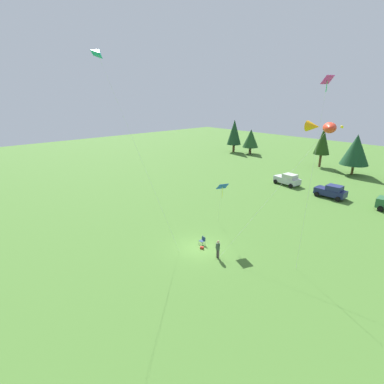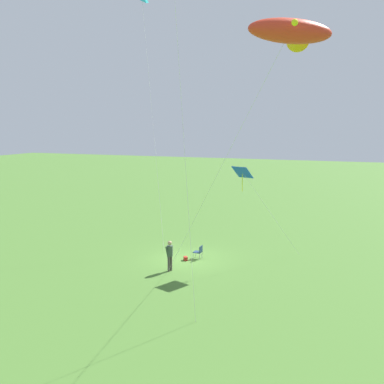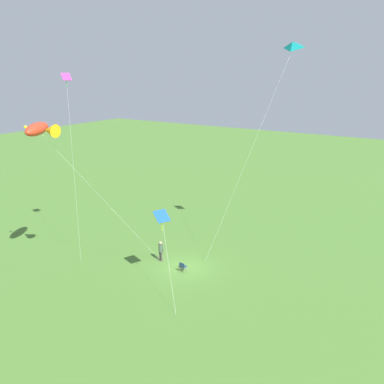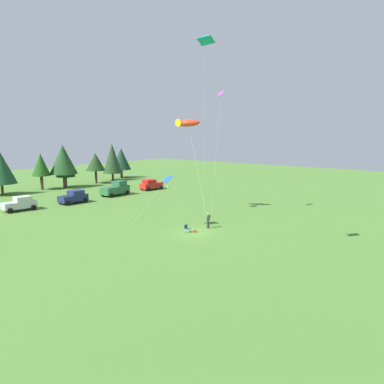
{
  "view_description": "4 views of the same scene",
  "coord_description": "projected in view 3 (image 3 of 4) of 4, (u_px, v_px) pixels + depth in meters",
  "views": [
    {
      "loc": [
        18.75,
        -17.81,
        14.17
      ],
      "look_at": [
        -0.9,
        -0.18,
        5.52
      ],
      "focal_mm": 28.0,
      "sensor_mm": 36.0,
      "label": 1
    },
    {
      "loc": [
        24.83,
        9.93,
        8.24
      ],
      "look_at": [
        1.0,
        0.74,
        4.36
      ],
      "focal_mm": 42.0,
      "sensor_mm": 36.0,
      "label": 2
    },
    {
      "loc": [
        -18.91,
        27.82,
        15.82
      ],
      "look_at": [
        -0.62,
        -0.18,
        6.48
      ],
      "focal_mm": 42.0,
      "sensor_mm": 36.0,
      "label": 3
    },
    {
      "loc": [
        -29.69,
        -23.68,
        10.42
      ],
      "look_at": [
        1.57,
        1.51,
        3.99
      ],
      "focal_mm": 35.0,
      "sensor_mm": 36.0,
      "label": 4
    }
  ],
  "objects": [
    {
      "name": "kite_diamond_rainbow",
      "position": [
        67.0,
        89.0,
        35.11
      ],
      "size": [
        1.24,
        1.08,
        15.37
      ],
      "color": "#DE31A0",
      "rests_on": "ground"
    },
    {
      "name": "kite_diamond_blue",
      "position": [
        162.0,
        218.0,
        32.26
      ],
      "size": [
        3.83,
        3.59,
        5.82
      ],
      "color": "blue",
      "rests_on": "ground"
    },
    {
      "name": "kite_large_fish",
      "position": [
        40.0,
        129.0,
        31.67
      ],
      "size": [
        6.39,
        8.93,
        12.09
      ],
      "color": "red",
      "rests_on": "ground"
    },
    {
      "name": "ground_plane",
      "position": [
        184.0,
        268.0,
        36.64
      ],
      "size": [
        160.0,
        160.0,
        0.0
      ],
      "primitive_type": "plane",
      "color": "#47742D"
    },
    {
      "name": "kite_delta_teal",
      "position": [
        292.0,
        46.0,
        33.45
      ],
      "size": [
        5.92,
        4.44,
        17.81
      ],
      "color": "teal",
      "rests_on": "ground"
    },
    {
      "name": "person_kite_flyer",
      "position": [
        161.0,
        250.0,
        37.69
      ],
      "size": [
        0.61,
        0.4,
        1.74
      ],
      "rotation": [
        0.0,
        0.0,
        4.52
      ],
      "color": "#453F3C",
      "rests_on": "ground"
    },
    {
      "name": "backpack_on_grass",
      "position": [
        181.0,
        266.0,
        36.72
      ],
      "size": [
        0.39,
        0.35,
        0.22
      ],
      "primitive_type": "cube",
      "rotation": [
        0.0,
        0.0,
        3.66
      ],
      "color": "#A8251A",
      "rests_on": "ground"
    },
    {
      "name": "folding_chair",
      "position": [
        183.0,
        266.0,
        35.79
      ],
      "size": [
        0.49,
        0.49,
        0.82
      ],
      "rotation": [
        0.0,
        0.0,
        4.69
      ],
      "color": "navy",
      "rests_on": "ground"
    }
  ]
}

